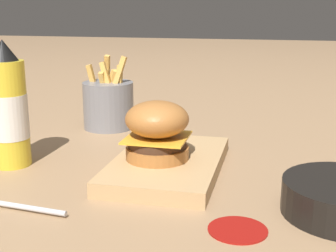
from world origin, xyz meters
name	(u,v)px	position (x,y,z in m)	size (l,w,h in m)	color
ground_plane	(118,172)	(0.00, 0.00, 0.00)	(6.00, 6.00, 0.00)	#9E7A56
serving_board	(168,164)	(-0.02, 0.07, 0.01)	(0.26, 0.16, 0.02)	tan
burger	(157,130)	(-0.01, 0.06, 0.07)	(0.10, 0.10, 0.09)	#AD6B33
ketchup_bottle	(8,110)	(0.01, -0.18, 0.09)	(0.06, 0.06, 0.20)	yellow
fries_basket	(109,104)	(-0.26, -0.11, 0.05)	(0.11, 0.11, 0.15)	slate
ketchup_puddle	(238,229)	(0.15, 0.20, 0.00)	(0.07, 0.07, 0.00)	#9E140F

